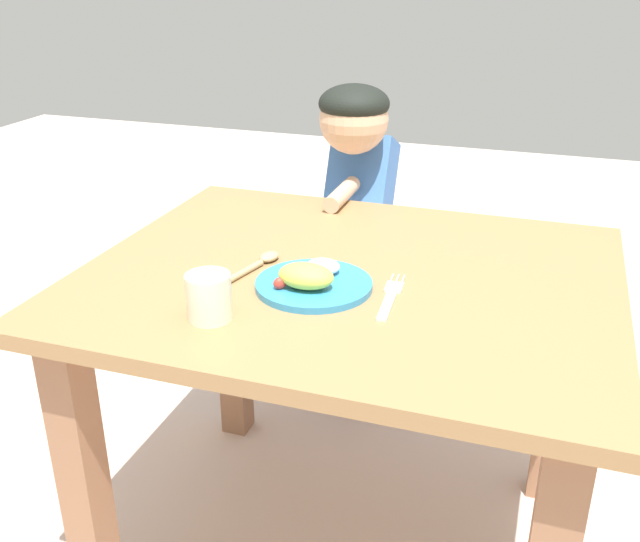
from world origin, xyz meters
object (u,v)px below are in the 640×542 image
(plate, at_px, (312,280))
(drinking_cup, at_px, (209,297))
(person, at_px, (359,235))
(spoon, at_px, (255,265))
(fork, at_px, (390,297))

(plate, height_order, drinking_cup, drinking_cup)
(plate, distance_m, person, 0.72)
(spoon, distance_m, drinking_cup, 0.23)
(fork, bearing_deg, drinking_cup, 118.19)
(plate, xyz_separation_m, person, (-0.10, 0.70, -0.18))
(fork, distance_m, spoon, 0.30)
(spoon, xyz_separation_m, drinking_cup, (0.01, -0.23, 0.03))
(plate, relative_size, fork, 1.12)
(plate, bearing_deg, person, 98.11)
(fork, height_order, person, person)
(spoon, height_order, person, person)
(plate, relative_size, drinking_cup, 2.70)
(person, bearing_deg, fork, 110.02)
(spoon, bearing_deg, person, 10.15)
(fork, height_order, spoon, spoon)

